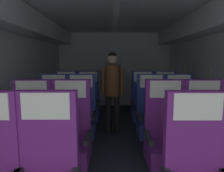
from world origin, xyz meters
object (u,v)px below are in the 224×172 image
(seat_d_left_window, at_px, (66,106))
(seat_d_right_window, at_px, (142,106))
(seat_c_left_aisle, at_px, (81,118))
(seat_b_left_aisle, at_px, (70,140))
(seat_b_right_aisle, at_px, (204,140))
(seat_c_right_window, at_px, (151,118))
(seat_b_left_window, at_px, (31,140))
(seat_d_left_aisle, at_px, (87,106))
(seat_b_right_window, at_px, (165,140))
(seat_c_left_window, at_px, (53,118))
(seat_c_right_aisle, at_px, (178,118))
(flight_attendant, at_px, (112,84))
(seat_d_right_aisle, at_px, (165,106))

(seat_d_left_window, bearing_deg, seat_d_right_window, -0.04)
(seat_c_left_aisle, bearing_deg, seat_b_left_aisle, -89.29)
(seat_b_right_aisle, height_order, seat_c_left_aisle, same)
(seat_c_left_aisle, bearing_deg, seat_c_right_window, -0.21)
(seat_b_right_aisle, distance_m, seat_d_right_window, 1.72)
(seat_b_left_window, xyz_separation_m, seat_b_left_aisle, (0.45, 0.01, 0.00))
(seat_c_right_window, xyz_separation_m, seat_d_left_aisle, (-1.11, 0.83, 0.00))
(seat_b_left_aisle, relative_size, seat_b_right_window, 1.00)
(seat_d_left_aisle, distance_m, seat_d_right_window, 1.11)
(seat_b_left_aisle, distance_m, seat_d_left_window, 1.72)
(seat_c_left_window, relative_size, seat_c_right_aisle, 1.00)
(seat_b_right_window, height_order, seat_d_left_aisle, same)
(seat_c_right_window, bearing_deg, seat_d_right_window, 90.22)
(seat_d_left_window, distance_m, seat_d_right_window, 1.54)
(seat_c_right_window, bearing_deg, seat_b_left_aisle, -142.92)
(seat_b_left_window, relative_size, flight_attendant, 0.76)
(seat_c_left_window, height_order, seat_d_right_window, same)
(seat_b_right_aisle, bearing_deg, seat_d_left_aisle, 132.92)
(seat_c_left_aisle, xyz_separation_m, flight_attendant, (0.50, 0.66, 0.46))
(seat_b_right_aisle, relative_size, seat_d_left_aisle, 1.00)
(seat_b_right_window, bearing_deg, seat_d_left_window, 132.78)
(seat_d_left_aisle, bearing_deg, seat_d_right_window, -0.29)
(seat_b_left_aisle, xyz_separation_m, seat_d_left_window, (-0.44, 1.66, 0.00))
(seat_b_right_window, bearing_deg, seat_c_right_aisle, 61.92)
(seat_b_right_window, xyz_separation_m, seat_d_left_window, (-1.54, 1.66, 0.00))
(seat_b_right_window, relative_size, seat_d_left_aisle, 1.00)
(seat_d_left_window, height_order, flight_attendant, flight_attendant)
(seat_c_right_aisle, distance_m, seat_d_right_window, 0.94)
(seat_b_right_window, bearing_deg, seat_b_left_aisle, 179.89)
(seat_b_left_aisle, bearing_deg, seat_c_left_aisle, 90.71)
(seat_d_right_aisle, relative_size, seat_d_right_window, 1.00)
(seat_c_left_window, height_order, seat_c_right_window, same)
(seat_b_right_aisle, relative_size, flight_attendant, 0.76)
(seat_b_left_window, xyz_separation_m, seat_c_left_window, (0.00, 0.85, 0.00))
(seat_c_left_window, distance_m, seat_d_right_window, 1.75)
(seat_b_left_aisle, distance_m, seat_d_right_window, 1.99)
(seat_c_right_aisle, relative_size, seat_d_left_window, 1.00)
(seat_c_left_aisle, distance_m, seat_c_right_aisle, 1.55)
(seat_c_right_aisle, bearing_deg, seat_c_left_window, 179.71)
(seat_d_left_aisle, height_order, flight_attendant, flight_attendant)
(seat_c_right_aisle, bearing_deg, seat_b_left_window, -157.07)
(seat_d_left_window, bearing_deg, seat_b_left_aisle, -75.07)
(seat_b_left_window, distance_m, flight_attendant, 1.84)
(seat_c_left_aisle, xyz_separation_m, seat_c_right_aisle, (1.55, -0.01, 0.00))
(seat_d_left_window, xyz_separation_m, seat_d_left_aisle, (0.44, 0.00, 0.00))
(seat_b_left_aisle, height_order, seat_d_right_aisle, same)
(seat_b_left_aisle, xyz_separation_m, flight_attendant, (0.49, 1.50, 0.46))
(seat_d_left_window, bearing_deg, flight_attendant, -9.81)
(seat_c_right_window, bearing_deg, seat_b_right_window, -90.55)
(seat_b_right_window, distance_m, seat_d_left_aisle, 2.00)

